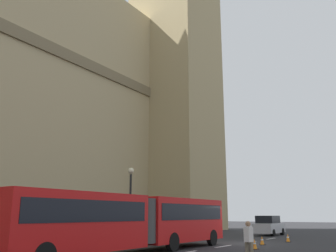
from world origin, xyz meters
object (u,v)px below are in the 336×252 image
Objects in this scene: articulated_bus at (134,219)px; traffic_cone_middle at (262,240)px; traffic_cone_west at (255,244)px; street_lamp at (130,199)px; traffic_cone_east at (288,238)px; sedan_lead at (269,226)px; pedestrian_near_cones at (249,241)px.

articulated_bus is 9.86m from traffic_cone_middle.
articulated_bus is 7.30m from traffic_cone_west.
articulated_bus is 6.96m from street_lamp.
traffic_cone_east is 11.91m from street_lamp.
traffic_cone_east is (3.63, -0.66, 0.00)m from traffic_cone_middle.
street_lamp is at bearing 130.60° from traffic_cone_east.
traffic_cone_west is at bearing -179.14° from traffic_cone_east.
articulated_bus reaches higher than traffic_cone_middle.
traffic_cone_west is (-14.87, -4.14, -0.63)m from sedan_lead.
articulated_bus is at bearing -138.73° from street_lamp.
traffic_cone_middle is (-11.47, -3.37, -0.63)m from sedan_lead.
sedan_lead reaches higher than pedestrian_near_cones.
sedan_lead is 7.59× the size of traffic_cone_middle.
traffic_cone_east is at bearing 0.86° from traffic_cone_west.
pedestrian_near_cones reaches higher than traffic_cone_west.
sedan_lead is at bearing 16.39° from traffic_cone_middle.
traffic_cone_middle is 9.44m from street_lamp.
articulated_bus is 6.66m from pedestrian_near_cones.
traffic_cone_east is 0.11× the size of street_lamp.
street_lamp reaches higher than pedestrian_near_cones.
pedestrian_near_cones is at bearing -95.82° from articulated_bus.
pedestrian_near_cones is (-6.32, -2.18, 0.63)m from traffic_cone_west.
articulated_bus is at bearing 84.18° from pedestrian_near_cones.
street_lamp is (-15.38, 4.76, 2.14)m from sedan_lead.
traffic_cone_west and traffic_cone_middle have the same top height.
traffic_cone_west is 3.49m from traffic_cone_middle.
traffic_cone_west is (5.65, -4.40, -1.46)m from articulated_bus.
street_lamp reaches higher than traffic_cone_middle.
sedan_lead is (20.52, -0.26, -0.83)m from articulated_bus.
sedan_lead is at bearing -17.20° from street_lamp.
traffic_cone_middle is 3.69m from traffic_cone_east.
traffic_cone_middle is 1.00× the size of traffic_cone_east.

